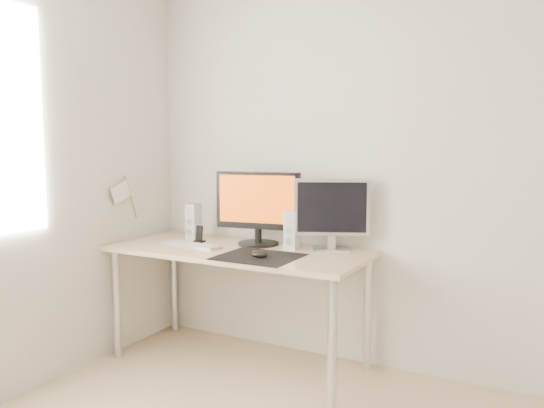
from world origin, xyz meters
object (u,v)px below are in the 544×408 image
(desk, at_px, (238,261))
(mouse, at_px, (259,254))
(keyboard, at_px, (192,245))
(speaker_right, at_px, (292,230))
(second_monitor, at_px, (332,211))
(speaker_left, at_px, (193,221))
(main_monitor, at_px, (258,205))
(phone_dock, at_px, (199,237))

(desk, bearing_deg, mouse, -36.65)
(mouse, xyz_separation_m, keyboard, (-0.55, 0.11, -0.01))
(desk, height_order, speaker_right, speaker_right)
(second_monitor, distance_m, speaker_left, 0.99)
(main_monitor, relative_size, phone_dock, 4.98)
(keyboard, distance_m, phone_dock, 0.15)
(phone_dock, bearing_deg, main_monitor, 13.68)
(second_monitor, relative_size, speaker_right, 1.81)
(desk, xyz_separation_m, keyboard, (-0.30, -0.08, 0.09))
(main_monitor, relative_size, speaker_right, 2.29)
(main_monitor, height_order, speaker_left, main_monitor)
(desk, height_order, phone_dock, phone_dock)
(mouse, relative_size, speaker_right, 0.44)
(second_monitor, distance_m, keyboard, 0.91)
(main_monitor, bearing_deg, speaker_right, -4.35)
(mouse, distance_m, desk, 0.33)
(main_monitor, xyz_separation_m, speaker_right, (0.25, -0.02, -0.13))
(main_monitor, xyz_separation_m, keyboard, (-0.35, -0.24, -0.25))
(speaker_left, bearing_deg, speaker_right, -0.59)
(speaker_left, bearing_deg, main_monitor, 1.33)
(mouse, height_order, speaker_left, speaker_left)
(mouse, distance_m, second_monitor, 0.53)
(mouse, relative_size, main_monitor, 0.19)
(second_monitor, bearing_deg, keyboard, -160.99)
(mouse, relative_size, phone_dock, 0.95)
(main_monitor, distance_m, keyboard, 0.49)
(desk, bearing_deg, second_monitor, 21.46)
(speaker_left, xyz_separation_m, phone_dock, (0.11, -0.08, -0.09))
(phone_dock, bearing_deg, second_monitor, 9.44)
(mouse, bearing_deg, second_monitor, 54.85)
(speaker_left, bearing_deg, keyboard, -56.27)
(keyboard, bearing_deg, second_monitor, 19.01)
(keyboard, bearing_deg, mouse, -11.35)
(mouse, bearing_deg, speaker_left, 154.46)
(main_monitor, height_order, keyboard, main_monitor)
(second_monitor, height_order, speaker_left, second_monitor)
(second_monitor, relative_size, phone_dock, 3.94)
(speaker_left, distance_m, speaker_right, 0.75)
(mouse, xyz_separation_m, second_monitor, (0.28, 0.40, 0.22))
(desk, xyz_separation_m, second_monitor, (0.53, 0.21, 0.32))
(main_monitor, bearing_deg, phone_dock, -166.32)
(second_monitor, relative_size, keyboard, 1.01)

